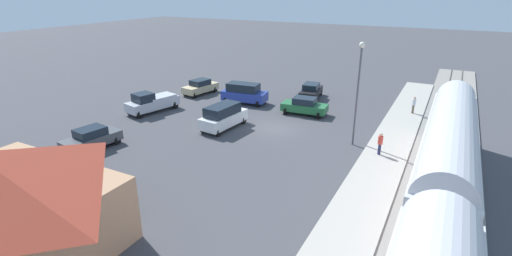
{
  "coord_description": "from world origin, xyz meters",
  "views": [
    {
      "loc": [
        -13.49,
        29.28,
        12.13
      ],
      "look_at": [
        0.32,
        3.14,
        1.0
      ],
      "focal_mm": 26.52,
      "sensor_mm": 36.0,
      "label": 1
    }
  ],
  "objects_px": {
    "suv_white": "(223,116)",
    "sedan_green": "(304,106)",
    "pedestrian_waiting_far": "(380,142)",
    "sedan_black": "(311,91)",
    "sedan_charcoal": "(91,138)",
    "suv_blue": "(244,93)",
    "sedan_tan": "(200,87)",
    "pickup_silver": "(152,102)",
    "pedestrian_on_platform": "(414,104)",
    "light_pole_near_platform": "(358,83)"
  },
  "relations": [
    {
      "from": "sedan_green",
      "to": "light_pole_near_platform",
      "type": "relative_size",
      "value": 0.56
    },
    {
      "from": "pedestrian_on_platform",
      "to": "pedestrian_waiting_far",
      "type": "height_order",
      "value": "same"
    },
    {
      "from": "pedestrian_waiting_far",
      "to": "sedan_charcoal",
      "type": "relative_size",
      "value": 0.36
    },
    {
      "from": "pickup_silver",
      "to": "suv_white",
      "type": "xyz_separation_m",
      "value": [
        -9.05,
        0.62,
        0.12
      ]
    },
    {
      "from": "sedan_green",
      "to": "light_pole_near_platform",
      "type": "xyz_separation_m",
      "value": [
        -6.31,
        5.46,
        4.27
      ]
    },
    {
      "from": "sedan_black",
      "to": "pedestrian_on_platform",
      "type": "bearing_deg",
      "value": 173.43
    },
    {
      "from": "sedan_black",
      "to": "suv_white",
      "type": "bearing_deg",
      "value": 74.28
    },
    {
      "from": "suv_blue",
      "to": "light_pole_near_platform",
      "type": "relative_size",
      "value": 0.62
    },
    {
      "from": "pedestrian_on_platform",
      "to": "pedestrian_waiting_far",
      "type": "distance_m",
      "value": 11.66
    },
    {
      "from": "pedestrian_on_platform",
      "to": "sedan_charcoal",
      "type": "relative_size",
      "value": 0.36
    },
    {
      "from": "pedestrian_waiting_far",
      "to": "suv_blue",
      "type": "xyz_separation_m",
      "value": [
        15.97,
        -7.7,
        -0.13
      ]
    },
    {
      "from": "pickup_silver",
      "to": "sedan_tan",
      "type": "bearing_deg",
      "value": -92.36
    },
    {
      "from": "pedestrian_waiting_far",
      "to": "sedan_charcoal",
      "type": "xyz_separation_m",
      "value": [
        20.46,
        8.82,
        -0.4
      ]
    },
    {
      "from": "suv_blue",
      "to": "sedan_tan",
      "type": "relative_size",
      "value": 1.07
    },
    {
      "from": "suv_blue",
      "to": "pickup_silver",
      "type": "bearing_deg",
      "value": 46.08
    },
    {
      "from": "sedan_black",
      "to": "pickup_silver",
      "type": "xyz_separation_m",
      "value": [
        12.68,
        12.28,
        0.15
      ]
    },
    {
      "from": "suv_blue",
      "to": "pedestrian_waiting_far",
      "type": "bearing_deg",
      "value": 154.25
    },
    {
      "from": "pedestrian_on_platform",
      "to": "pedestrian_waiting_far",
      "type": "relative_size",
      "value": 1.0
    },
    {
      "from": "pedestrian_on_platform",
      "to": "suv_white",
      "type": "distance_m",
      "value": 18.79
    },
    {
      "from": "sedan_green",
      "to": "sedan_tan",
      "type": "height_order",
      "value": "same"
    },
    {
      "from": "pedestrian_waiting_far",
      "to": "pickup_silver",
      "type": "relative_size",
      "value": 0.3
    },
    {
      "from": "suv_blue",
      "to": "light_pole_near_platform",
      "type": "distance_m",
      "value": 15.39
    },
    {
      "from": "pickup_silver",
      "to": "sedan_black",
      "type": "bearing_deg",
      "value": -135.91
    },
    {
      "from": "sedan_black",
      "to": "sedan_green",
      "type": "xyz_separation_m",
      "value": [
        -1.42,
        5.77,
        0.0
      ]
    },
    {
      "from": "suv_white",
      "to": "sedan_tan",
      "type": "height_order",
      "value": "suv_white"
    },
    {
      "from": "pedestrian_waiting_far",
      "to": "sedan_black",
      "type": "bearing_deg",
      "value": -51.9
    },
    {
      "from": "sedan_green",
      "to": "pickup_silver",
      "type": "bearing_deg",
      "value": 24.81
    },
    {
      "from": "sedan_black",
      "to": "light_pole_near_platform",
      "type": "xyz_separation_m",
      "value": [
        -7.73,
        11.23,
        4.27
      ]
    },
    {
      "from": "sedan_charcoal",
      "to": "suv_blue",
      "type": "bearing_deg",
      "value": -105.23
    },
    {
      "from": "pickup_silver",
      "to": "pedestrian_waiting_far",
      "type": "bearing_deg",
      "value": 178.46
    },
    {
      "from": "suv_white",
      "to": "sedan_green",
      "type": "height_order",
      "value": "suv_white"
    },
    {
      "from": "sedan_charcoal",
      "to": "sedan_green",
      "type": "distance_m",
      "value": 19.82
    },
    {
      "from": "pickup_silver",
      "to": "sedan_green",
      "type": "distance_m",
      "value": 15.53
    },
    {
      "from": "suv_white",
      "to": "sedan_green",
      "type": "distance_m",
      "value": 8.75
    },
    {
      "from": "sedan_green",
      "to": "sedan_charcoal",
      "type": "bearing_deg",
      "value": 53.58
    },
    {
      "from": "sedan_charcoal",
      "to": "light_pole_near_platform",
      "type": "bearing_deg",
      "value": -149.89
    },
    {
      "from": "pedestrian_on_platform",
      "to": "pickup_silver",
      "type": "distance_m",
      "value": 26.23
    },
    {
      "from": "sedan_green",
      "to": "pedestrian_on_platform",
      "type": "bearing_deg",
      "value": -155.2
    },
    {
      "from": "suv_white",
      "to": "light_pole_near_platform",
      "type": "distance_m",
      "value": 12.16
    },
    {
      "from": "pickup_silver",
      "to": "sedan_tan",
      "type": "distance_m",
      "value": 7.97
    },
    {
      "from": "sedan_tan",
      "to": "sedan_green",
      "type": "bearing_deg",
      "value": 174.0
    },
    {
      "from": "suv_blue",
      "to": "light_pole_near_platform",
      "type": "bearing_deg",
      "value": 156.04
    },
    {
      "from": "light_pole_near_platform",
      "to": "sedan_green",
      "type": "bearing_deg",
      "value": -40.88
    },
    {
      "from": "pedestrian_on_platform",
      "to": "pedestrian_waiting_far",
      "type": "xyz_separation_m",
      "value": [
        1.01,
        11.62,
        0.0
      ]
    },
    {
      "from": "pickup_silver",
      "to": "light_pole_near_platform",
      "type": "relative_size",
      "value": 0.69
    },
    {
      "from": "sedan_charcoal",
      "to": "pickup_silver",
      "type": "height_order",
      "value": "pickup_silver"
    },
    {
      "from": "pickup_silver",
      "to": "suv_blue",
      "type": "bearing_deg",
      "value": -133.92
    },
    {
      "from": "sedan_green",
      "to": "light_pole_near_platform",
      "type": "height_order",
      "value": "light_pole_near_platform"
    },
    {
      "from": "pedestrian_waiting_far",
      "to": "light_pole_near_platform",
      "type": "bearing_deg",
      "value": -34.97
    },
    {
      "from": "pedestrian_on_platform",
      "to": "pickup_silver",
      "type": "xyz_separation_m",
      "value": [
        23.81,
        11.0,
        -0.25
      ]
    }
  ]
}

